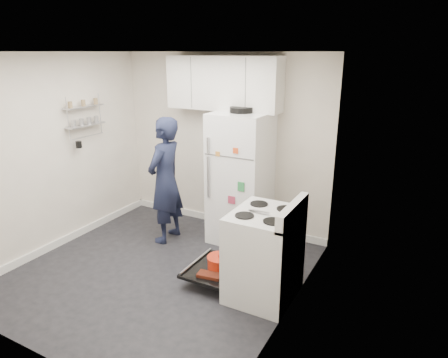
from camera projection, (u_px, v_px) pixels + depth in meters
The scene contains 7 objects.
room at pixel (153, 173), 4.43m from camera, with size 3.21×3.21×2.51m.
electric_range at pixel (263, 255), 4.17m from camera, with size 0.66×0.76×1.10m.
open_oven_door at pixel (217, 266), 4.51m from camera, with size 0.55×0.70×0.22m.
refrigerator at pixel (241, 178), 5.33m from camera, with size 0.72×0.74×1.83m.
upper_cabinets at pixel (223, 83), 5.27m from camera, with size 1.60×0.33×0.70m, color silver.
wall_shelf_rack at pixel (84, 116), 5.35m from camera, with size 0.14×0.60×0.61m.
person at pixel (165, 180), 5.33m from camera, with size 0.62×0.41×1.71m, color #171C35.
Camera 1 is at (2.67, -3.33, 2.50)m, focal length 32.00 mm.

